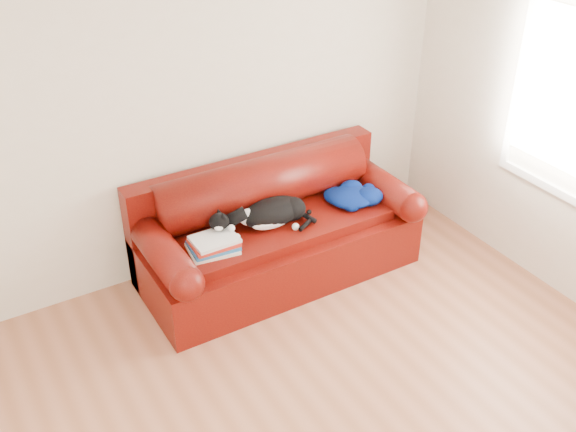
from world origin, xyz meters
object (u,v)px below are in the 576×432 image
at_px(book_stack, 214,244).
at_px(cat, 272,213).
at_px(sofa_base, 278,248).
at_px(blanket, 353,195).

relative_size(book_stack, cat, 0.55).
distance_m(book_stack, cat, 0.53).
distance_m(sofa_base, blanket, 0.70).
distance_m(book_stack, blanket, 1.21).
bearing_deg(book_stack, cat, 8.82).
bearing_deg(cat, book_stack, -154.92).
relative_size(cat, blanket, 1.45).
xyz_separation_m(sofa_base, blanket, (0.62, -0.08, 0.32)).
height_order(sofa_base, blanket, blanket).
bearing_deg(sofa_base, blanket, -7.57).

